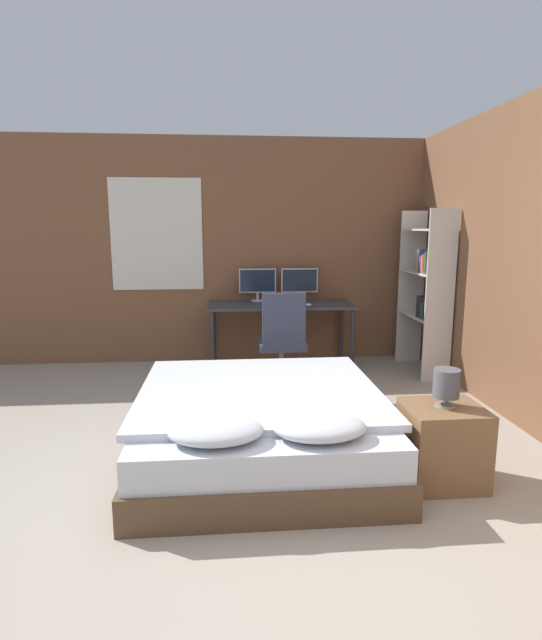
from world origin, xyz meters
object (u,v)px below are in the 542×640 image
(bed, at_px, (260,424))
(computer_mouse, at_px, (308,305))
(desk, at_px, (281,311))
(office_chair, at_px, (282,349))
(monitor_left, at_px, (258,282))
(bookshelf, at_px, (428,285))
(bedside_lamp, at_px, (446,384))
(monitor_right, at_px, (300,282))
(nightstand, at_px, (442,444))
(keyboard, at_px, (283,306))

(bed, relative_size, computer_mouse, 27.27)
(desk, relative_size, office_chair, 1.67)
(monitor_left, relative_size, bookshelf, 0.24)
(bed, bearing_deg, bedside_lamp, -22.98)
(bedside_lamp, distance_m, office_chair, 2.22)
(bookshelf, bearing_deg, monitor_right, 155.49)
(nightstand, relative_size, bedside_lamp, 2.10)
(bed, distance_m, office_chair, 1.60)
(bed, xyz_separation_m, computer_mouse, (0.69, 2.10, 0.54))
(desk, xyz_separation_m, office_chair, (-0.07, -0.78, -0.27))
(monitor_left, height_order, monitor_right, same)
(nightstand, bearing_deg, bedside_lamp, 0.00)
(keyboard, xyz_separation_m, bookshelf, (1.61, -0.14, 0.24))
(office_chair, bearing_deg, monitor_right, 72.43)
(office_chair, relative_size, bookshelf, 0.55)
(office_chair, bearing_deg, desk, 85.12)
(office_chair, bearing_deg, nightstand, -68.09)
(bedside_lamp, distance_m, keyboard, 2.70)
(monitor_right, relative_size, computer_mouse, 6.37)
(desk, bearing_deg, monitor_right, 43.04)
(bedside_lamp, relative_size, monitor_left, 0.55)
(nightstand, distance_m, desk, 2.95)
(bookshelf, bearing_deg, bedside_lamp, -109.34)
(office_chair, bearing_deg, bookshelf, 13.37)
(desk, height_order, monitor_right, monitor_right)
(computer_mouse, bearing_deg, office_chair, -123.34)
(nightstand, distance_m, monitor_right, 3.18)
(bed, distance_m, bookshelf, 2.90)
(bookshelf, bearing_deg, computer_mouse, 173.76)
(monitor_left, xyz_separation_m, computer_mouse, (0.55, -0.47, -0.21))
(nightstand, bearing_deg, monitor_right, 99.27)
(nightstand, relative_size, desk, 0.31)
(bed, xyz_separation_m, desk, (0.40, 2.33, 0.44))
(bedside_lamp, bearing_deg, office_chair, 111.91)
(bed, relative_size, bookshelf, 1.04)
(monitor_left, height_order, bookshelf, bookshelf)
(keyboard, distance_m, bookshelf, 1.64)
(bedside_lamp, bearing_deg, desk, 104.98)
(nightstand, relative_size, bookshelf, 0.28)
(bed, height_order, bedside_lamp, bedside_lamp)
(desk, relative_size, monitor_right, 3.78)
(monitor_right, height_order, computer_mouse, monitor_right)
(bedside_lamp, height_order, monitor_left, monitor_left)
(nightstand, distance_m, bookshelf, 2.69)
(bed, distance_m, monitor_left, 2.68)
(bed, xyz_separation_m, monitor_right, (0.65, 2.57, 0.75))
(nightstand, xyz_separation_m, computer_mouse, (-0.46, 2.59, 0.52))
(monitor_left, xyz_separation_m, keyboard, (0.26, -0.47, -0.22))
(computer_mouse, bearing_deg, monitor_right, 94.26)
(bed, relative_size, bedside_lamp, 7.76)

